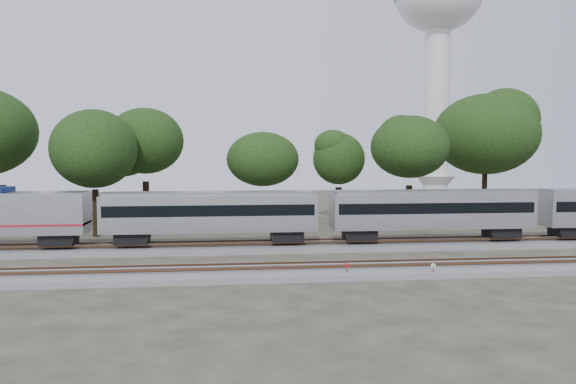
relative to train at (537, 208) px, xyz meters
name	(u,v)px	position (x,y,z in m)	size (l,w,h in m)	color
ground	(268,263)	(-24.31, -6.00, -3.24)	(160.00, 160.00, 0.00)	#383328
track_far	(263,247)	(-24.31, 0.00, -3.03)	(160.00, 5.00, 0.73)	slate
track_near	(273,272)	(-24.31, -10.00, -3.03)	(160.00, 5.00, 0.73)	slate
train	(537,208)	(0.00, 0.00, 0.00)	(110.62, 3.16, 4.66)	silver
switch_stand_red	(347,269)	(-19.66, -11.69, -2.58)	(0.31, 0.15, 1.03)	#512D19
switch_stand_white	(433,269)	(-14.07, -12.15, -2.61)	(0.30, 0.14, 0.99)	#512D19
switch_lever	(359,276)	(-18.79, -11.43, -3.09)	(0.50, 0.30, 0.30)	#512D19
water_tower	(438,21)	(8.38, 46.31, 27.08)	(14.78, 14.78, 40.92)	silver
tree_2	(94,149)	(-40.00, 9.17, 5.25)	(8.65, 8.65, 12.19)	black
tree_3	(145,141)	(-35.97, 14.69, 6.13)	(9.54, 9.54, 13.45)	black
tree_4	(263,159)	(-23.54, 11.88, 4.20)	(7.58, 7.58, 10.69)	black
tree_5	(339,159)	(-13.98, 19.31, 4.15)	(7.53, 7.53, 10.62)	black
tree_6	(410,147)	(-8.26, 10.32, 5.49)	(8.89, 8.89, 12.53)	black
tree_7	(486,134)	(4.46, 19.57, 7.15)	(10.57, 10.57, 14.90)	black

